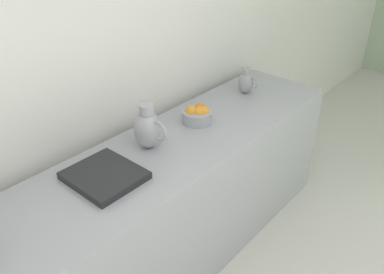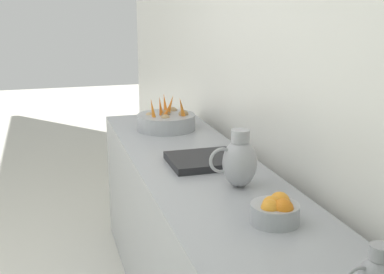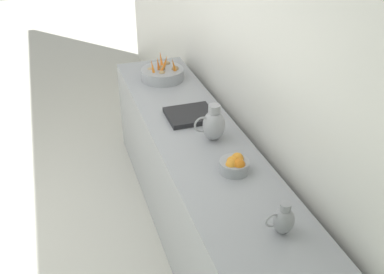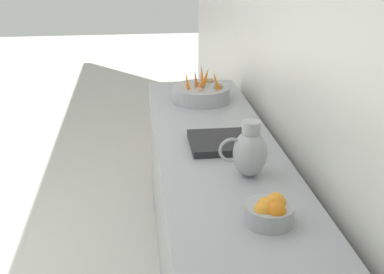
{
  "view_description": "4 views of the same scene",
  "coord_description": "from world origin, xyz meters",
  "px_view_note": "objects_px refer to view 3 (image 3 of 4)",
  "views": [
    {
      "loc": [
        -0.28,
        -0.86,
        1.96
      ],
      "look_at": [
        -1.38,
        0.42,
        0.98
      ],
      "focal_mm": 35.96,
      "sensor_mm": 36.0,
      "label": 1
    },
    {
      "loc": [
        -0.83,
        2.28,
        1.65
      ],
      "look_at": [
        -1.44,
        0.19,
        1.06
      ],
      "focal_mm": 47.73,
      "sensor_mm": 36.0,
      "label": 2
    },
    {
      "loc": [
        -0.68,
        2.74,
        2.42
      ],
      "look_at": [
        -1.44,
        0.4,
        0.95
      ],
      "focal_mm": 41.92,
      "sensor_mm": 36.0,
      "label": 3
    },
    {
      "loc": [
        -1.14,
        2.24,
        1.84
      ],
      "look_at": [
        -1.38,
        0.19,
        1.0
      ],
      "focal_mm": 46.1,
      "sensor_mm": 36.0,
      "label": 4
    }
  ],
  "objects_px": {
    "metal_pitcher_tall": "(214,124)",
    "metal_pitcher_short": "(283,219)",
    "vegetable_colander": "(163,73)",
    "orange_bowl": "(235,165)"
  },
  "relations": [
    {
      "from": "metal_pitcher_tall",
      "to": "metal_pitcher_short",
      "type": "bearing_deg",
      "value": 90.68
    },
    {
      "from": "vegetable_colander",
      "to": "orange_bowl",
      "type": "relative_size",
      "value": 2.03
    },
    {
      "from": "orange_bowl",
      "to": "metal_pitcher_short",
      "type": "height_order",
      "value": "metal_pitcher_short"
    },
    {
      "from": "vegetable_colander",
      "to": "metal_pitcher_tall",
      "type": "height_order",
      "value": "metal_pitcher_tall"
    },
    {
      "from": "vegetable_colander",
      "to": "metal_pitcher_short",
      "type": "bearing_deg",
      "value": 92.12
    },
    {
      "from": "vegetable_colander",
      "to": "metal_pitcher_tall",
      "type": "xyz_separation_m",
      "value": [
        -0.06,
        1.07,
        0.06
      ]
    },
    {
      "from": "metal_pitcher_tall",
      "to": "metal_pitcher_short",
      "type": "xyz_separation_m",
      "value": [
        -0.01,
        0.95,
        -0.03
      ]
    },
    {
      "from": "metal_pitcher_short",
      "to": "metal_pitcher_tall",
      "type": "bearing_deg",
      "value": -89.32
    },
    {
      "from": "orange_bowl",
      "to": "metal_pitcher_short",
      "type": "relative_size",
      "value": 0.99
    },
    {
      "from": "metal_pitcher_tall",
      "to": "metal_pitcher_short",
      "type": "distance_m",
      "value": 0.95
    }
  ]
}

